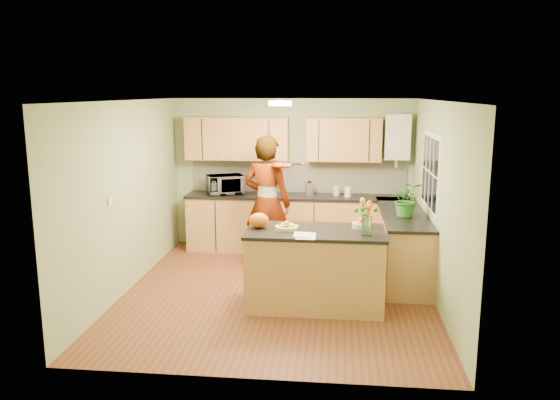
# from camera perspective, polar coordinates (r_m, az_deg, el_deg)

# --- Properties ---
(floor) EXTENTS (4.50, 4.50, 0.00)m
(floor) POSITION_cam_1_polar(r_m,az_deg,el_deg) (7.34, -0.23, -9.56)
(floor) COLOR brown
(floor) RESTS_ON ground
(ceiling) EXTENTS (4.00, 4.50, 0.02)m
(ceiling) POSITION_cam_1_polar(r_m,az_deg,el_deg) (6.86, -0.25, 10.35)
(ceiling) COLOR white
(ceiling) RESTS_ON wall_back
(wall_back) EXTENTS (4.00, 0.02, 2.50)m
(wall_back) POSITION_cam_1_polar(r_m,az_deg,el_deg) (9.20, 1.28, 2.76)
(wall_back) COLOR #94AE7C
(wall_back) RESTS_ON floor
(wall_front) EXTENTS (4.00, 0.02, 2.50)m
(wall_front) POSITION_cam_1_polar(r_m,az_deg,el_deg) (4.83, -3.13, -5.11)
(wall_front) COLOR #94AE7C
(wall_front) RESTS_ON floor
(wall_left) EXTENTS (0.02, 4.50, 2.50)m
(wall_left) POSITION_cam_1_polar(r_m,az_deg,el_deg) (7.48, -15.66, 0.36)
(wall_left) COLOR #94AE7C
(wall_left) RESTS_ON floor
(wall_right) EXTENTS (0.02, 4.50, 2.50)m
(wall_right) POSITION_cam_1_polar(r_m,az_deg,el_deg) (7.07, 16.10, -0.27)
(wall_right) COLOR #94AE7C
(wall_right) RESTS_ON floor
(back_counter) EXTENTS (3.64, 0.62, 0.94)m
(back_counter) POSITION_cam_1_polar(r_m,az_deg,el_deg) (9.05, 1.73, -2.41)
(back_counter) COLOR #AD7B45
(back_counter) RESTS_ON floor
(right_counter) EXTENTS (0.62, 2.24, 0.94)m
(right_counter) POSITION_cam_1_polar(r_m,az_deg,el_deg) (8.02, 12.64, -4.48)
(right_counter) COLOR #AD7B45
(right_counter) RESTS_ON floor
(splashback) EXTENTS (3.60, 0.02, 0.52)m
(splashback) POSITION_cam_1_polar(r_m,az_deg,el_deg) (9.19, 1.89, 2.43)
(splashback) COLOR #EFE7CF
(splashback) RESTS_ON back_counter
(upper_cabinets) EXTENTS (3.20, 0.34, 0.70)m
(upper_cabinets) POSITION_cam_1_polar(r_m,az_deg,el_deg) (8.98, 0.08, 6.41)
(upper_cabinets) COLOR #AD7B45
(upper_cabinets) RESTS_ON wall_back
(boiler) EXTENTS (0.40, 0.30, 0.86)m
(boiler) POSITION_cam_1_polar(r_m,az_deg,el_deg) (8.99, 12.14, 6.47)
(boiler) COLOR white
(boiler) RESTS_ON wall_back
(window_right) EXTENTS (0.01, 1.30, 1.05)m
(window_right) POSITION_cam_1_polar(r_m,az_deg,el_deg) (7.60, 15.39, 2.84)
(window_right) COLOR white
(window_right) RESTS_ON wall_right
(light_switch) EXTENTS (0.02, 0.09, 0.09)m
(light_switch) POSITION_cam_1_polar(r_m,az_deg,el_deg) (6.92, -17.37, -0.17)
(light_switch) COLOR white
(light_switch) RESTS_ON wall_left
(ceiling_lamp) EXTENTS (0.30, 0.30, 0.07)m
(ceiling_lamp) POSITION_cam_1_polar(r_m,az_deg,el_deg) (7.16, 0.02, 10.07)
(ceiling_lamp) COLOR #FFEABF
(ceiling_lamp) RESTS_ON ceiling
(peninsula_island) EXTENTS (1.68, 0.86, 0.96)m
(peninsula_island) POSITION_cam_1_polar(r_m,az_deg,el_deg) (6.75, 3.69, -7.11)
(peninsula_island) COLOR #AD7B45
(peninsula_island) RESTS_ON floor
(fruit_dish) EXTENTS (0.28, 0.28, 0.10)m
(fruit_dish) POSITION_cam_1_polar(r_m,az_deg,el_deg) (6.63, 0.72, -2.75)
(fruit_dish) COLOR beige
(fruit_dish) RESTS_ON peninsula_island
(orange_bowl) EXTENTS (0.22, 0.22, 0.13)m
(orange_bowl) POSITION_cam_1_polar(r_m,az_deg,el_deg) (6.75, 8.47, -2.49)
(orange_bowl) COLOR beige
(orange_bowl) RESTS_ON peninsula_island
(flower_vase) EXTENTS (0.27, 0.27, 0.49)m
(flower_vase) POSITION_cam_1_polar(r_m,az_deg,el_deg) (6.37, 9.11, -0.84)
(flower_vase) COLOR silver
(flower_vase) RESTS_ON peninsula_island
(orange_bag) EXTENTS (0.30, 0.28, 0.19)m
(orange_bag) POSITION_cam_1_polar(r_m,az_deg,el_deg) (6.71, -2.23, -2.14)
(orange_bag) COLOR orange
(orange_bag) RESTS_ON peninsula_island
(papers) EXTENTS (0.23, 0.31, 0.01)m
(papers) POSITION_cam_1_polar(r_m,az_deg,el_deg) (6.33, 2.72, -3.76)
(papers) COLOR white
(papers) RESTS_ON peninsula_island
(violinist) EXTENTS (0.84, 0.68, 2.00)m
(violinist) POSITION_cam_1_polar(r_m,az_deg,el_deg) (8.02, -1.36, -0.34)
(violinist) COLOR #ECAB90
(violinist) RESTS_ON floor
(violin) EXTENTS (0.64, 0.55, 0.16)m
(violin) POSITION_cam_1_polar(r_m,az_deg,el_deg) (7.68, -0.10, 3.69)
(violin) COLOR #571505
(violin) RESTS_ON violinist
(microwave) EXTENTS (0.67, 0.58, 0.31)m
(microwave) POSITION_cam_1_polar(r_m,az_deg,el_deg) (9.09, -5.76, 1.62)
(microwave) COLOR white
(microwave) RESTS_ON back_counter
(blue_box) EXTENTS (0.31, 0.24, 0.23)m
(blue_box) POSITION_cam_1_polar(r_m,az_deg,el_deg) (9.00, -1.34, 1.30)
(blue_box) COLOR navy
(blue_box) RESTS_ON back_counter
(kettle) EXTENTS (0.15, 0.15, 0.28)m
(kettle) POSITION_cam_1_polar(r_m,az_deg,el_deg) (8.95, 3.08, 1.23)
(kettle) COLOR silver
(kettle) RESTS_ON back_counter
(jar_cream) EXTENTS (0.13, 0.13, 0.16)m
(jar_cream) POSITION_cam_1_polar(r_m,az_deg,el_deg) (8.96, 5.93, 0.98)
(jar_cream) COLOR beige
(jar_cream) RESTS_ON back_counter
(jar_white) EXTENTS (0.11, 0.11, 0.16)m
(jar_white) POSITION_cam_1_polar(r_m,az_deg,el_deg) (8.85, 7.12, 0.84)
(jar_white) COLOR white
(jar_white) RESTS_ON back_counter
(potted_plant) EXTENTS (0.48, 0.43, 0.49)m
(potted_plant) POSITION_cam_1_polar(r_m,az_deg,el_deg) (7.55, 13.14, 0.08)
(potted_plant) COLOR #2E7727
(potted_plant) RESTS_ON right_counter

